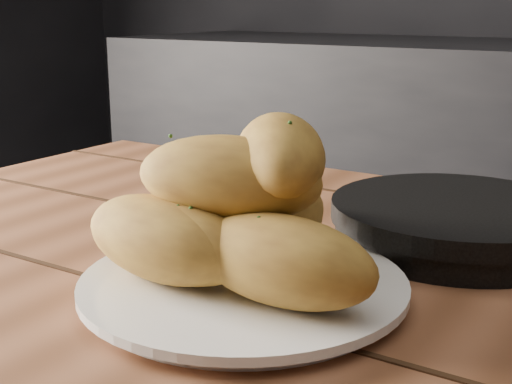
# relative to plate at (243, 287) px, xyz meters

# --- Properties ---
(plate) EXTENTS (0.28, 0.28, 0.02)m
(plate) POSITION_rel_plate_xyz_m (0.00, 0.00, 0.00)
(plate) COLOR white
(plate) RESTS_ON table
(bread_rolls) EXTENTS (0.28, 0.23, 0.14)m
(bread_rolls) POSITION_rel_plate_xyz_m (-0.01, -0.00, 0.06)
(bread_rolls) COLOR gold
(bread_rolls) RESTS_ON plate
(skillet) EXTENTS (0.39, 0.26, 0.05)m
(skillet) POSITION_rel_plate_xyz_m (0.11, 0.24, 0.01)
(skillet) COLOR black
(skillet) RESTS_ON table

